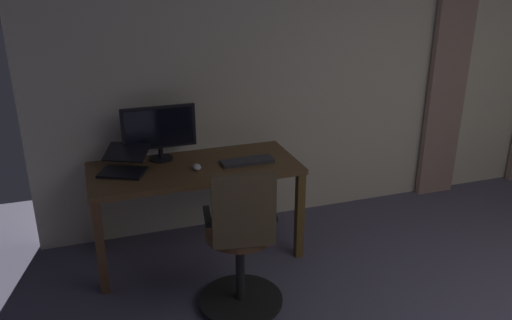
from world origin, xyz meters
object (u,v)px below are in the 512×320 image
at_px(computer_keyboard, 247,161).
at_px(computer_mouse, 197,167).
at_px(desk, 195,177).
at_px(office_chair, 241,246).
at_px(computer_monitor, 159,130).
at_px(laptop, 124,165).

height_order(computer_keyboard, computer_mouse, computer_mouse).
bearing_deg(computer_keyboard, desk, -9.06).
distance_m(desk, computer_keyboard, 0.40).
height_order(desk, computer_mouse, computer_mouse).
bearing_deg(office_chair, computer_monitor, 116.82).
height_order(computer_monitor, computer_mouse, computer_monitor).
distance_m(desk, office_chair, 0.82).
bearing_deg(laptop, desk, -160.80).
bearing_deg(computer_keyboard, computer_mouse, 1.42).
xyz_separation_m(desk, computer_keyboard, (-0.39, 0.06, 0.10)).
xyz_separation_m(office_chair, laptop, (0.61, -0.85, 0.30)).
relative_size(office_chair, computer_mouse, 10.27).
xyz_separation_m(computer_keyboard, laptop, (0.88, -0.12, 0.04)).
bearing_deg(desk, computer_monitor, -46.20).
height_order(desk, laptop, laptop).
relative_size(desk, computer_keyboard, 3.90).
height_order(office_chair, computer_mouse, office_chair).
relative_size(laptop, computer_mouse, 4.23).
bearing_deg(computer_mouse, computer_keyboard, -178.58).
distance_m(computer_keyboard, laptop, 0.89).
distance_m(desk, computer_mouse, 0.13).
relative_size(office_chair, computer_keyboard, 2.62).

